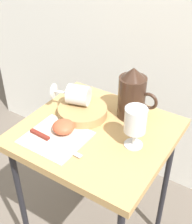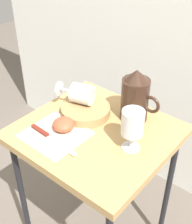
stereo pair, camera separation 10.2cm
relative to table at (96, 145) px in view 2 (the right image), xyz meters
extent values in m
cube|color=white|center=(0.00, 0.59, 0.28)|extent=(2.40, 0.03, 1.81)
cube|color=tan|center=(0.00, 0.00, 0.05)|extent=(0.54, 0.50, 0.03)
cylinder|color=black|center=(-0.23, -0.21, -0.29)|extent=(0.02, 0.02, 0.66)
cylinder|color=black|center=(-0.23, 0.21, -0.29)|extent=(0.02, 0.02, 0.66)
cylinder|color=black|center=(0.23, 0.21, -0.29)|extent=(0.02, 0.02, 0.66)
cube|color=beige|center=(-0.09, -0.11, 0.07)|extent=(0.21, 0.20, 0.00)
cylinder|color=#AD8451|center=(-0.09, 0.05, 0.09)|extent=(0.19, 0.19, 0.03)
cylinder|color=#382319|center=(0.06, 0.15, 0.15)|extent=(0.10, 0.10, 0.16)
cylinder|color=#D1661E|center=(0.06, 0.15, 0.12)|extent=(0.09, 0.09, 0.09)
cone|color=#382319|center=(0.06, 0.15, 0.25)|extent=(0.09, 0.09, 0.04)
torus|color=#382319|center=(0.13, 0.15, 0.16)|extent=(0.07, 0.01, 0.07)
cylinder|color=silver|center=(0.15, 0.00, 0.07)|extent=(0.06, 0.06, 0.00)
cylinder|color=silver|center=(0.15, 0.00, 0.10)|extent=(0.01, 0.01, 0.06)
cylinder|color=silver|center=(0.15, 0.00, 0.18)|extent=(0.07, 0.07, 0.09)
cylinder|color=#D1661E|center=(0.15, 0.00, 0.16)|extent=(0.07, 0.07, 0.04)
cylinder|color=silver|center=(-0.12, 0.07, 0.14)|extent=(0.10, 0.10, 0.08)
cylinder|color=silver|center=(-0.19, 0.05, 0.14)|extent=(0.06, 0.03, 0.01)
cylinder|color=silver|center=(-0.22, 0.04, 0.14)|extent=(0.02, 0.06, 0.06)
ellipsoid|color=#C15133|center=(-0.09, -0.08, 0.10)|extent=(0.08, 0.08, 0.04)
cube|color=silver|center=(-0.03, -0.15, 0.08)|extent=(0.14, 0.02, 0.00)
cube|color=maroon|center=(-0.14, -0.14, 0.08)|extent=(0.09, 0.02, 0.01)
camera|label=1|loc=(0.47, -0.73, 0.76)|focal=49.03mm
camera|label=2|loc=(0.56, -0.67, 0.76)|focal=49.03mm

